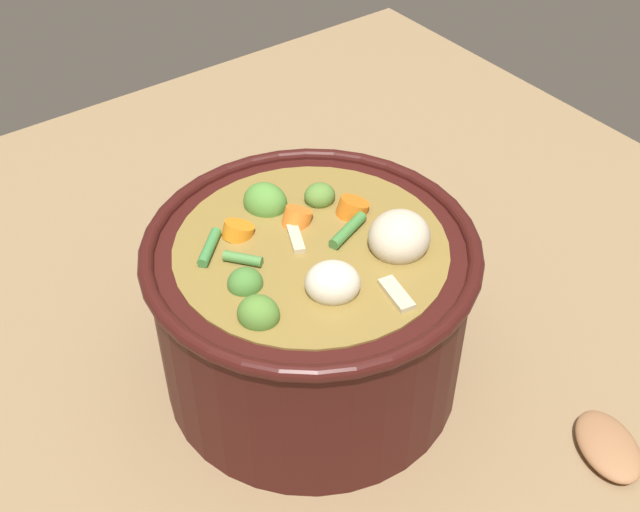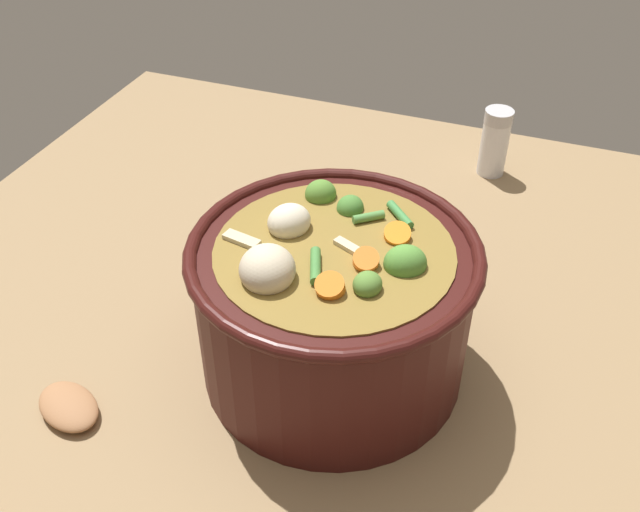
# 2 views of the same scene
# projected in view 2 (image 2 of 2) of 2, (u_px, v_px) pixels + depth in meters

# --- Properties ---
(ground_plane) EXTENTS (1.10, 1.10, 0.00)m
(ground_plane) POSITION_uv_depth(u_px,v_px,m) (333.00, 365.00, 0.75)
(ground_plane) COLOR #8C704C
(cooking_pot) EXTENTS (0.27, 0.27, 0.18)m
(cooking_pot) POSITION_uv_depth(u_px,v_px,m) (333.00, 306.00, 0.69)
(cooking_pot) COLOR #38110F
(cooking_pot) RESTS_ON ground_plane
(wooden_spoon) EXTENTS (0.18, 0.19, 0.02)m
(wooden_spoon) POSITION_uv_depth(u_px,v_px,m) (18.00, 438.00, 0.66)
(wooden_spoon) COLOR #9D6A44
(wooden_spoon) RESTS_ON ground_plane
(salt_shaker) EXTENTS (0.04, 0.04, 0.10)m
(salt_shaker) POSITION_uv_depth(u_px,v_px,m) (495.00, 142.00, 1.01)
(salt_shaker) COLOR silver
(salt_shaker) RESTS_ON ground_plane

